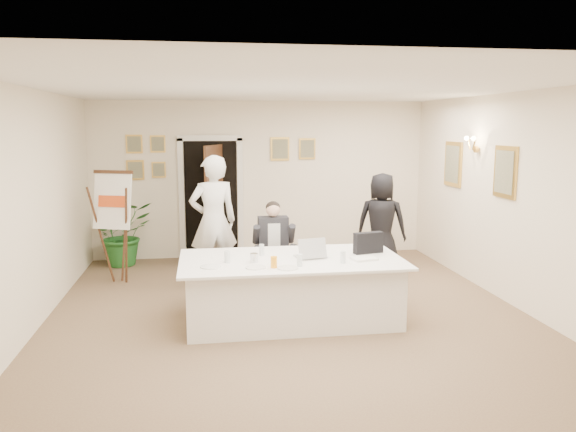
{
  "coord_description": "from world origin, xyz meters",
  "views": [
    {
      "loc": [
        -1.04,
        -6.59,
        2.37
      ],
      "look_at": [
        0.06,
        0.6,
        1.19
      ],
      "focal_mm": 35.0,
      "sensor_mm": 36.0,
      "label": 1
    }
  ],
  "objects_px": {
    "oj_glass": "(274,262)",
    "steel_jug": "(254,258)",
    "standing_woman": "(381,223)",
    "laptop_bag": "(368,243)",
    "paper_stack": "(364,259)",
    "laptop": "(310,246)",
    "potted_palm": "(122,234)",
    "standing_man": "(213,221)",
    "seated_man": "(274,247)",
    "conference_table": "(291,289)",
    "flip_chart": "(117,233)"
  },
  "relations": [
    {
      "from": "flip_chart",
      "to": "potted_palm",
      "type": "bearing_deg",
      "value": 94.8
    },
    {
      "from": "laptop",
      "to": "laptop_bag",
      "type": "distance_m",
      "value": 0.77
    },
    {
      "from": "standing_woman",
      "to": "laptop_bag",
      "type": "xyz_separation_m",
      "value": [
        -0.8,
        -1.91,
        0.1
      ]
    },
    {
      "from": "conference_table",
      "to": "paper_stack",
      "type": "xyz_separation_m",
      "value": [
        0.85,
        -0.21,
        0.4
      ]
    },
    {
      "from": "potted_palm",
      "to": "flip_chart",
      "type": "bearing_deg",
      "value": -85.2
    },
    {
      "from": "standing_woman",
      "to": "oj_glass",
      "type": "height_order",
      "value": "standing_woman"
    },
    {
      "from": "standing_woman",
      "to": "paper_stack",
      "type": "relative_size",
      "value": 5.63
    },
    {
      "from": "steel_jug",
      "to": "conference_table",
      "type": "bearing_deg",
      "value": 16.25
    },
    {
      "from": "conference_table",
      "to": "oj_glass",
      "type": "distance_m",
      "value": 0.67
    },
    {
      "from": "potted_palm",
      "to": "standing_man",
      "type": "bearing_deg",
      "value": -44.9
    },
    {
      "from": "laptop_bag",
      "to": "oj_glass",
      "type": "relative_size",
      "value": 2.92
    },
    {
      "from": "conference_table",
      "to": "seated_man",
      "type": "height_order",
      "value": "seated_man"
    },
    {
      "from": "laptop",
      "to": "steel_jug",
      "type": "relative_size",
      "value": 3.34
    },
    {
      "from": "conference_table",
      "to": "laptop",
      "type": "xyz_separation_m",
      "value": [
        0.24,
        0.02,
        0.52
      ]
    },
    {
      "from": "potted_palm",
      "to": "oj_glass",
      "type": "bearing_deg",
      "value": -58.95
    },
    {
      "from": "seated_man",
      "to": "paper_stack",
      "type": "height_order",
      "value": "seated_man"
    },
    {
      "from": "potted_palm",
      "to": "laptop_bag",
      "type": "relative_size",
      "value": 2.86
    },
    {
      "from": "oj_glass",
      "to": "steel_jug",
      "type": "relative_size",
      "value": 1.18
    },
    {
      "from": "laptop",
      "to": "seated_man",
      "type": "bearing_deg",
      "value": 94.32
    },
    {
      "from": "standing_woman",
      "to": "oj_glass",
      "type": "relative_size",
      "value": 12.49
    },
    {
      "from": "seated_man",
      "to": "oj_glass",
      "type": "bearing_deg",
      "value": -101.11
    },
    {
      "from": "laptop_bag",
      "to": "paper_stack",
      "type": "xyz_separation_m",
      "value": [
        -0.15,
        -0.35,
        -0.12
      ]
    },
    {
      "from": "laptop_bag",
      "to": "flip_chart",
      "type": "bearing_deg",
      "value": 138.51
    },
    {
      "from": "laptop",
      "to": "steel_jug",
      "type": "xyz_separation_m",
      "value": [
        -0.7,
        -0.16,
        -0.08
      ]
    },
    {
      "from": "flip_chart",
      "to": "oj_glass",
      "type": "distance_m",
      "value": 3.17
    },
    {
      "from": "standing_man",
      "to": "potted_palm",
      "type": "distance_m",
      "value": 2.2
    },
    {
      "from": "standing_woman",
      "to": "steel_jug",
      "type": "distance_m",
      "value": 3.14
    },
    {
      "from": "seated_man",
      "to": "standing_man",
      "type": "height_order",
      "value": "standing_man"
    },
    {
      "from": "conference_table",
      "to": "laptop_bag",
      "type": "bearing_deg",
      "value": 7.61
    },
    {
      "from": "seated_man",
      "to": "steel_jug",
      "type": "height_order",
      "value": "seated_man"
    },
    {
      "from": "standing_man",
      "to": "laptop",
      "type": "xyz_separation_m",
      "value": [
        1.14,
        -1.62,
        -0.06
      ]
    },
    {
      "from": "oj_glass",
      "to": "steel_jug",
      "type": "height_order",
      "value": "oj_glass"
    },
    {
      "from": "seated_man",
      "to": "conference_table",
      "type": "bearing_deg",
      "value": -90.33
    },
    {
      "from": "laptop",
      "to": "paper_stack",
      "type": "bearing_deg",
      "value": -32.64
    },
    {
      "from": "flip_chart",
      "to": "standing_man",
      "type": "distance_m",
      "value": 1.48
    },
    {
      "from": "standing_man",
      "to": "laptop",
      "type": "distance_m",
      "value": 1.98
    },
    {
      "from": "conference_table",
      "to": "standing_woman",
      "type": "distance_m",
      "value": 2.76
    },
    {
      "from": "oj_glass",
      "to": "standing_woman",
      "type": "bearing_deg",
      "value": 50.05
    },
    {
      "from": "flip_chart",
      "to": "conference_table",
      "type": "bearing_deg",
      "value": -40.49
    },
    {
      "from": "flip_chart",
      "to": "paper_stack",
      "type": "height_order",
      "value": "flip_chart"
    },
    {
      "from": "paper_stack",
      "to": "laptop",
      "type": "bearing_deg",
      "value": 158.84
    },
    {
      "from": "potted_palm",
      "to": "standing_woman",
      "type": "bearing_deg",
      "value": -14.84
    },
    {
      "from": "steel_jug",
      "to": "seated_man",
      "type": "bearing_deg",
      "value": 72.92
    },
    {
      "from": "standing_woman",
      "to": "steel_jug",
      "type": "relative_size",
      "value": 14.77
    },
    {
      "from": "standing_man",
      "to": "paper_stack",
      "type": "xyz_separation_m",
      "value": [
        1.75,
        -1.86,
        -0.18
      ]
    },
    {
      "from": "standing_woman",
      "to": "oj_glass",
      "type": "bearing_deg",
      "value": 72.9
    },
    {
      "from": "flip_chart",
      "to": "standing_man",
      "type": "relative_size",
      "value": 0.86
    },
    {
      "from": "standing_woman",
      "to": "laptop",
      "type": "relative_size",
      "value": 4.42
    },
    {
      "from": "seated_man",
      "to": "steel_jug",
      "type": "distance_m",
      "value": 1.34
    },
    {
      "from": "conference_table",
      "to": "seated_man",
      "type": "xyz_separation_m",
      "value": [
        -0.07,
        1.13,
        0.27
      ]
    }
  ]
}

